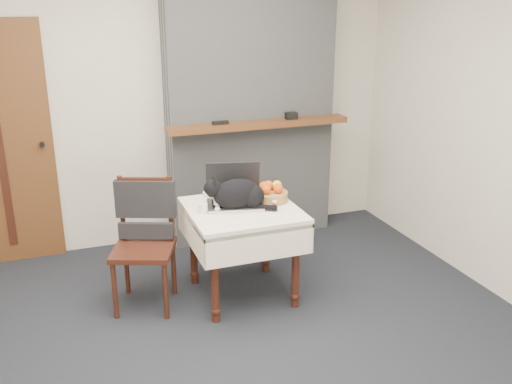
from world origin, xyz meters
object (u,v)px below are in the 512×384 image
at_px(door, 0,146).
at_px(pill_bottle, 275,205).
at_px(cream_jar, 203,209).
at_px(fruit_basket, 271,193).
at_px(side_table, 242,222).
at_px(laptop, 234,194).
at_px(cat, 238,194).
at_px(chair, 145,225).

relative_size(door, pill_bottle, 29.09).
distance_m(cream_jar, fruit_basket, 0.55).
height_order(side_table, laptop, laptop).
bearing_deg(fruit_basket, cat, -164.35).
height_order(laptop, fruit_basket, laptop).
relative_size(cat, pill_bottle, 7.35).
height_order(laptop, chair, laptop).
bearing_deg(chair, cream_jar, -3.97).
bearing_deg(laptop, cat, -79.10).
relative_size(side_table, cat, 1.54).
relative_size(door, side_table, 2.56).
distance_m(pill_bottle, fruit_basket, 0.19).
bearing_deg(door, cream_jar, -43.10).
distance_m(door, cat, 2.05).
bearing_deg(door, pill_bottle, -36.51).
bearing_deg(laptop, cream_jar, -143.83).
bearing_deg(pill_bottle, cream_jar, 167.98).
relative_size(side_table, laptop, 1.68).
height_order(door, cream_jar, door).
height_order(door, side_table, door).
xyz_separation_m(side_table, cream_jar, (-0.29, -0.01, 0.15)).
bearing_deg(pill_bottle, fruit_basket, 76.61).
bearing_deg(side_table, chair, 165.80).
distance_m(cream_jar, pill_bottle, 0.51).
bearing_deg(cream_jar, pill_bottle, -12.02).
height_order(cat, fruit_basket, cat).
height_order(side_table, chair, chair).
distance_m(cat, chair, 0.71).
xyz_separation_m(cat, fruit_basket, (0.28, 0.08, -0.05)).
height_order(door, laptop, door).
bearing_deg(cat, chair, 173.84).
xyz_separation_m(door, cream_jar, (1.35, -1.26, -0.26)).
xyz_separation_m(pill_bottle, fruit_basket, (0.04, 0.19, 0.02)).
xyz_separation_m(pill_bottle, chair, (-0.89, 0.29, -0.14)).
height_order(laptop, cream_jar, laptop).
bearing_deg(chair, side_table, 6.92).
bearing_deg(cream_jar, chair, 154.92).
relative_size(laptop, fruit_basket, 1.85).
bearing_deg(door, laptop, -35.37).
relative_size(cat, chair, 0.54).
xyz_separation_m(door, cat, (1.61, -1.26, -0.19)).
height_order(cat, pill_bottle, cat).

